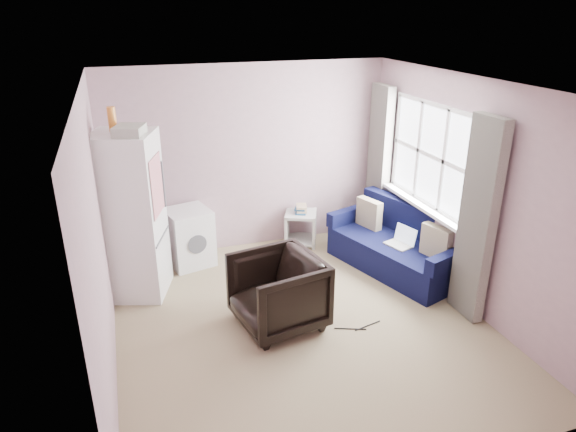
% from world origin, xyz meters
% --- Properties ---
extents(room, '(3.84, 4.24, 2.54)m').
position_xyz_m(room, '(0.02, 0.01, 1.25)').
color(room, '#968462').
rests_on(room, ground).
extents(armchair, '(0.92, 0.96, 0.86)m').
position_xyz_m(armchair, '(-0.24, 0.06, 0.43)').
color(armchair, black).
rests_on(armchair, ground).
extents(fridge, '(0.83, 0.83, 2.18)m').
position_xyz_m(fridge, '(-1.60, 1.24, 0.97)').
color(fridge, white).
rests_on(fridge, ground).
extents(washing_machine, '(0.64, 0.64, 0.75)m').
position_xyz_m(washing_machine, '(-0.91, 1.76, 0.39)').
color(washing_machine, white).
rests_on(washing_machine, ground).
extents(side_table, '(0.56, 0.56, 0.58)m').
position_xyz_m(side_table, '(0.67, 1.89, 0.27)').
color(side_table, '#B0AFAC').
rests_on(side_table, ground).
extents(sofa, '(1.33, 1.97, 0.81)m').
position_xyz_m(sofa, '(1.62, 0.80, 0.29)').
color(sofa, black).
rests_on(sofa, ground).
extents(window_dressing, '(0.17, 2.62, 2.18)m').
position_xyz_m(window_dressing, '(1.78, 0.70, 1.11)').
color(window_dressing, white).
rests_on(window_dressing, ground).
extents(floor_cables, '(0.52, 0.14, 0.01)m').
position_xyz_m(floor_cables, '(0.55, -0.28, 0.01)').
color(floor_cables, black).
rests_on(floor_cables, ground).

